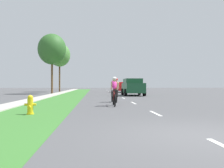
# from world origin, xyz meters

# --- Properties ---
(ground_plane) EXTENTS (120.00, 120.00, 0.00)m
(ground_plane) POSITION_xyz_m (0.00, 20.00, 0.00)
(ground_plane) COLOR #4C4C4F
(grass_verge) EXTENTS (2.98, 70.00, 0.01)m
(grass_verge) POSITION_xyz_m (-4.97, 20.00, 0.00)
(grass_verge) COLOR #38722D
(grass_verge) RESTS_ON ground_plane
(sidewalk_concrete) EXTENTS (1.29, 70.00, 0.10)m
(sidewalk_concrete) POSITION_xyz_m (-7.10, 20.00, 0.00)
(sidewalk_concrete) COLOR #B2ADA3
(sidewalk_concrete) RESTS_ON ground_plane
(lane_markings_center) EXTENTS (0.12, 52.20, 0.01)m
(lane_markings_center) POSITION_xyz_m (0.00, 24.00, 0.00)
(lane_markings_center) COLOR white
(lane_markings_center) RESTS_ON ground_plane
(fire_hydrant_yellow) EXTENTS (0.44, 0.38, 0.76)m
(fire_hydrant_yellow) POSITION_xyz_m (-4.97, 4.37, 0.37)
(fire_hydrant_yellow) COLOR yellow
(fire_hydrant_yellow) RESTS_ON ground_plane
(cyclist_lead) EXTENTS (0.42, 1.72, 1.58)m
(cyclist_lead) POSITION_xyz_m (-1.40, 7.96, 0.81)
(cyclist_lead) COLOR black
(cyclist_lead) RESTS_ON ground_plane
(cyclist_trailing) EXTENTS (0.42, 1.72, 1.58)m
(cyclist_trailing) POSITION_xyz_m (-1.06, 10.83, 0.81)
(cyclist_trailing) COLOR black
(cyclist_trailing) RESTS_ON ground_plane
(suv_dark_green) EXTENTS (2.15, 4.70, 1.79)m
(suv_dark_green) POSITION_xyz_m (1.59, 20.60, 0.95)
(suv_dark_green) COLOR #194C2D
(suv_dark_green) RESTS_ON ground_plane
(sedan_red) EXTENTS (1.98, 4.30, 1.52)m
(sedan_red) POSITION_xyz_m (1.38, 31.62, 0.77)
(sedan_red) COLOR red
(sedan_red) RESTS_ON ground_plane
(street_tree_near) EXTENTS (3.47, 3.47, 7.46)m
(street_tree_near) POSITION_xyz_m (-7.76, 25.63, 5.54)
(street_tree_near) COLOR brown
(street_tree_near) RESTS_ON ground_plane
(street_tree_far) EXTENTS (3.32, 3.32, 7.63)m
(street_tree_far) POSITION_xyz_m (-7.97, 33.73, 5.78)
(street_tree_far) COLOR brown
(street_tree_far) RESTS_ON ground_plane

